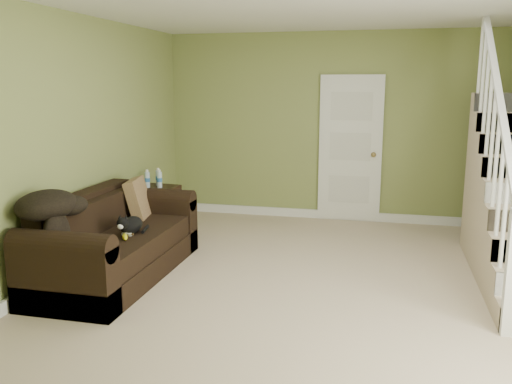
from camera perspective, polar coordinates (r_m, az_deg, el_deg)
The scene contains 14 objects.
floor at distance 5.24m, azimuth 6.35°, elevation -10.02°, with size 5.00×5.50×0.01m, color tan.
ceiling at distance 4.93m, azimuth 7.05°, elevation 19.41°, with size 5.00×5.50×0.01m, color white.
wall_back at distance 7.64m, azimuth 9.23°, elevation 6.69°, with size 5.00×0.04×2.60m, color olive.
wall_front at distance 2.26m, azimuth -1.95°, elevation -4.17°, with size 5.00×0.04×2.60m, color olive.
wall_left at distance 5.78m, azimuth -18.85°, elevation 4.76°, with size 0.04×5.50×2.60m, color olive.
baseboard_back at distance 7.81m, azimuth 8.92°, elevation -2.43°, with size 5.00×0.04×0.12m, color white.
baseboard_left at distance 6.02m, azimuth -17.85°, elevation -7.04°, with size 0.04×5.50×0.12m, color white.
door at distance 7.62m, azimuth 9.89°, elevation 4.43°, with size 0.86×0.12×2.02m.
sofa at distance 5.61m, azimuth -14.75°, elevation -5.43°, with size 0.92×2.12×0.84m.
side_table at distance 7.12m, azimuth -10.46°, elevation -1.77°, with size 0.54×0.54×0.83m.
cat at distance 5.44m, azimuth -13.09°, elevation -3.44°, with size 0.22×0.47×0.23m.
banana at distance 5.28m, azimuth -13.64°, elevation -4.62°, with size 0.05×0.18×0.05m, color yellow.
throw_pillow at distance 6.14m, azimuth -12.23°, elevation -0.81°, with size 0.12×0.47×0.47m, color brown.
throw_blanket at distance 5.04m, azimuth -21.18°, elevation -1.28°, with size 0.47×0.62×0.26m, color black.
Camera 1 is at (0.59, -4.84, 1.90)m, focal length 38.00 mm.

